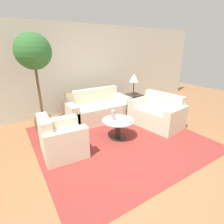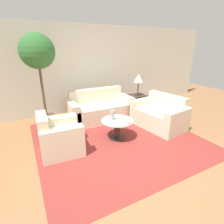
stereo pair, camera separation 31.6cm
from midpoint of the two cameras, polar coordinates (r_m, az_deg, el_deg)
ground_plane at (r=3.42m, az=9.28°, el=-14.67°), size 14.00×14.00×0.00m
wall_back at (r=5.55m, az=-9.17°, el=13.42°), size 10.00×0.06×2.60m
rug at (r=4.05m, az=3.91°, el=-8.40°), size 3.46×3.34×0.01m
sofa_main at (r=4.99m, az=-2.30°, el=0.90°), size 1.78×0.83×0.84m
armchair at (r=3.54m, az=-14.77°, el=-8.29°), size 0.81×0.85×0.80m
loveseat at (r=4.71m, az=17.18°, el=-1.21°), size 0.97×1.41×0.82m
coffee_table at (r=3.92m, az=4.01°, el=-4.82°), size 0.71×0.71×0.44m
side_table at (r=5.62m, az=9.85°, el=2.77°), size 0.46×0.46×0.56m
table_lamp at (r=5.44m, az=10.35°, el=10.58°), size 0.29×0.29×0.64m
potted_plant at (r=4.50m, az=-21.06°, el=15.90°), size 0.80×0.80×2.27m
vase at (r=3.85m, az=2.49°, el=-1.04°), size 0.09×0.09×0.21m
bowl at (r=3.74m, az=6.97°, el=-3.22°), size 0.21×0.21×0.05m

